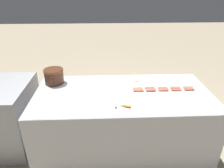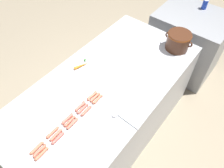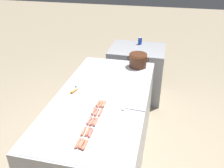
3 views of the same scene
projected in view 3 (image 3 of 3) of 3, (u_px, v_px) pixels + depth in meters
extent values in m
plane|color=gray|center=(103.00, 153.00, 3.26)|extent=(20.00, 20.00, 0.00)
cube|color=#ADAFB5|center=(102.00, 126.00, 3.04)|extent=(1.06, 2.17, 0.90)
cube|color=silver|center=(102.00, 95.00, 2.83)|extent=(1.04, 2.12, 0.00)
cube|color=#939599|center=(136.00, 72.00, 4.38)|extent=(0.93, 0.76, 0.92)
cylinder|color=#CD6D4D|center=(78.00, 143.00, 2.11)|extent=(0.03, 0.11, 0.03)
sphere|color=#CD6D4D|center=(76.00, 147.00, 2.06)|extent=(0.03, 0.03, 0.03)
sphere|color=#CD6D4D|center=(80.00, 139.00, 2.15)|extent=(0.03, 0.03, 0.03)
cylinder|color=#D4694C|center=(84.00, 131.00, 2.25)|extent=(0.03, 0.11, 0.03)
sphere|color=#D4694C|center=(82.00, 135.00, 2.20)|extent=(0.03, 0.03, 0.03)
sphere|color=#D4694C|center=(85.00, 127.00, 2.29)|extent=(0.03, 0.03, 0.03)
cylinder|color=#D56754|center=(89.00, 120.00, 2.39)|extent=(0.03, 0.11, 0.03)
sphere|color=#D56754|center=(88.00, 124.00, 2.34)|extent=(0.03, 0.03, 0.03)
sphere|color=#D56754|center=(91.00, 117.00, 2.43)|extent=(0.03, 0.03, 0.03)
cylinder|color=#CC6955|center=(94.00, 111.00, 2.52)|extent=(0.03, 0.11, 0.03)
sphere|color=#CC6955|center=(93.00, 114.00, 2.48)|extent=(0.03, 0.03, 0.03)
sphere|color=#CC6955|center=(95.00, 108.00, 2.57)|extent=(0.03, 0.03, 0.03)
cylinder|color=#D77153|center=(98.00, 103.00, 2.65)|extent=(0.03, 0.11, 0.03)
sphere|color=#D77153|center=(97.00, 106.00, 2.61)|extent=(0.03, 0.03, 0.03)
sphere|color=#D77153|center=(99.00, 101.00, 2.70)|extent=(0.03, 0.03, 0.03)
cylinder|color=#D5684E|center=(82.00, 144.00, 2.10)|extent=(0.03, 0.11, 0.03)
sphere|color=#D5684E|center=(80.00, 148.00, 2.05)|extent=(0.03, 0.03, 0.03)
sphere|color=#D5684E|center=(83.00, 140.00, 2.14)|extent=(0.03, 0.03, 0.03)
cylinder|color=#D86A51|center=(88.00, 132.00, 2.24)|extent=(0.03, 0.11, 0.03)
sphere|color=#D86A51|center=(86.00, 135.00, 2.20)|extent=(0.03, 0.03, 0.03)
sphere|color=#D86A51|center=(90.00, 128.00, 2.29)|extent=(0.03, 0.03, 0.03)
cylinder|color=#CB674E|center=(92.00, 121.00, 2.38)|extent=(0.03, 0.11, 0.03)
sphere|color=#CB674E|center=(91.00, 125.00, 2.33)|extent=(0.03, 0.03, 0.03)
sphere|color=#CB674E|center=(94.00, 118.00, 2.42)|extent=(0.03, 0.03, 0.03)
cylinder|color=#CA6655|center=(97.00, 112.00, 2.51)|extent=(0.03, 0.11, 0.03)
sphere|color=#CA6655|center=(95.00, 115.00, 2.47)|extent=(0.03, 0.03, 0.03)
sphere|color=#CA6655|center=(98.00, 109.00, 2.56)|extent=(0.03, 0.03, 0.03)
cylinder|color=#CC6F53|center=(101.00, 104.00, 2.65)|extent=(0.03, 0.11, 0.03)
sphere|color=#CC6F53|center=(100.00, 106.00, 2.61)|extent=(0.03, 0.03, 0.03)
sphere|color=#CC6F53|center=(102.00, 101.00, 2.70)|extent=(0.03, 0.03, 0.03)
cylinder|color=#D86F4E|center=(85.00, 145.00, 2.09)|extent=(0.03, 0.11, 0.03)
sphere|color=#D86F4E|center=(83.00, 149.00, 2.04)|extent=(0.03, 0.03, 0.03)
sphere|color=#D86F4E|center=(87.00, 141.00, 2.13)|extent=(0.03, 0.03, 0.03)
cylinder|color=#D86356|center=(91.00, 133.00, 2.23)|extent=(0.03, 0.11, 0.03)
sphere|color=#D86356|center=(89.00, 136.00, 2.18)|extent=(0.03, 0.03, 0.03)
sphere|color=#D86356|center=(92.00, 129.00, 2.27)|extent=(0.03, 0.03, 0.03)
cylinder|color=#CE6A53|center=(96.00, 122.00, 2.37)|extent=(0.03, 0.11, 0.03)
sphere|color=#CE6A53|center=(94.00, 125.00, 2.32)|extent=(0.03, 0.03, 0.03)
sphere|color=#CE6A53|center=(97.00, 119.00, 2.41)|extent=(0.03, 0.03, 0.03)
cylinder|color=#CE6650|center=(101.00, 112.00, 2.51)|extent=(0.03, 0.11, 0.03)
sphere|color=#CE6650|center=(99.00, 115.00, 2.46)|extent=(0.03, 0.03, 0.03)
sphere|color=#CE6650|center=(102.00, 109.00, 2.55)|extent=(0.03, 0.03, 0.03)
cylinder|color=#D47252|center=(104.00, 104.00, 2.64)|extent=(0.03, 0.11, 0.03)
sphere|color=#D47252|center=(102.00, 107.00, 2.60)|extent=(0.03, 0.03, 0.03)
sphere|color=#D47252|center=(105.00, 102.00, 2.68)|extent=(0.03, 0.03, 0.03)
cylinder|color=#472616|center=(138.00, 60.00, 3.48)|extent=(0.25, 0.25, 0.20)
torus|color=brown|center=(138.00, 55.00, 3.44)|extent=(0.26, 0.26, 0.03)
torus|color=#472616|center=(129.00, 58.00, 3.50)|extent=(0.07, 0.02, 0.07)
torus|color=#472616|center=(147.00, 60.00, 3.45)|extent=(0.07, 0.02, 0.07)
cylinder|color=#B7B7BC|center=(136.00, 110.00, 2.56)|extent=(0.22, 0.02, 0.01)
ellipsoid|color=#B7B7BC|center=(123.00, 108.00, 2.58)|extent=(0.05, 0.07, 0.02)
cone|color=orange|center=(76.00, 90.00, 2.91)|extent=(0.09, 0.17, 0.03)
sphere|color=#387F2D|center=(76.00, 86.00, 2.98)|extent=(0.02, 0.02, 0.02)
cylinder|color=#1938B2|center=(140.00, 41.00, 4.31)|extent=(0.07, 0.07, 0.12)
cylinder|color=silver|center=(140.00, 37.00, 4.28)|extent=(0.06, 0.06, 0.00)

